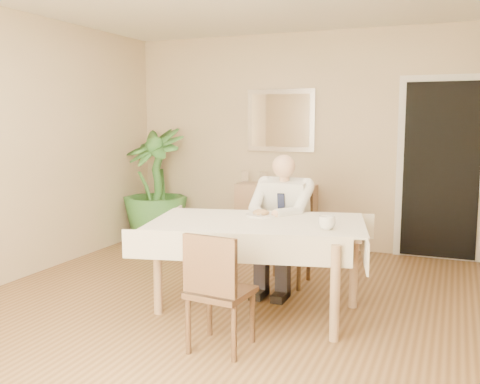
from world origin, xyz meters
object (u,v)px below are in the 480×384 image
at_px(potted_palm, 155,186).
at_px(coffee_mug, 327,223).
at_px(sideboard, 276,216).
at_px(chair_near, 216,286).
at_px(seated_man, 280,216).
at_px(dining_table, 258,231).
at_px(chair_far, 289,232).

bearing_deg(potted_palm, coffee_mug, -36.41).
bearing_deg(sideboard, chair_near, -81.06).
relative_size(chair_near, seated_man, 0.66).
height_order(chair_near, seated_man, seated_man).
relative_size(dining_table, chair_far, 2.24).
bearing_deg(chair_far, coffee_mug, -53.66).
distance_m(dining_table, potted_palm, 2.78).
relative_size(coffee_mug, potted_palm, 0.09).
bearing_deg(sideboard, seated_man, -72.43).
bearing_deg(dining_table, seated_man, 77.33).
bearing_deg(potted_palm, chair_far, -25.15).
xyz_separation_m(chair_near, coffee_mug, (0.57, 0.73, 0.34)).
height_order(chair_far, sideboard, chair_far).
distance_m(dining_table, chair_far, 0.90).
xyz_separation_m(chair_far, sideboard, (-0.56, 1.30, -0.09)).
height_order(dining_table, chair_near, chair_near).
height_order(chair_far, chair_near, chair_far).
relative_size(coffee_mug, sideboard, 0.13).
distance_m(dining_table, chair_near, 0.87).
xyz_separation_m(seated_man, coffee_mug, (0.59, -0.71, 0.11)).
distance_m(chair_far, sideboard, 1.42).
xyz_separation_m(dining_table, sideboard, (-0.56, 2.18, -0.28)).
height_order(chair_near, sideboard, chair_near).
relative_size(chair_far, coffee_mug, 6.80).
relative_size(dining_table, seated_man, 1.55).
bearing_deg(coffee_mug, chair_near, -128.03).
xyz_separation_m(dining_table, coffee_mug, (0.59, -0.12, 0.13)).
height_order(chair_far, seated_man, seated_man).
bearing_deg(chair_far, potted_palm, 160.35).
bearing_deg(chair_near, potted_palm, 133.60).
xyz_separation_m(dining_table, chair_near, (0.02, -0.85, -0.21)).
bearing_deg(sideboard, dining_table, -77.49).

